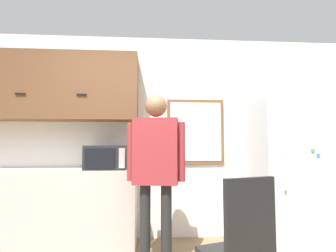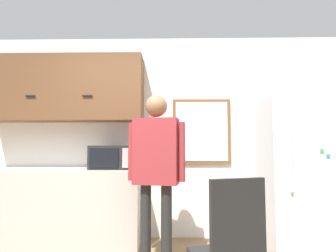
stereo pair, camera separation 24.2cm
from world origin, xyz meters
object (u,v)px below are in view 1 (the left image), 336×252
(person, at_px, (156,159))
(refrigerator, at_px, (287,171))
(chair, at_px, (241,245))
(microwave, at_px, (106,157))

(person, height_order, refrigerator, refrigerator)
(person, height_order, chair, person)
(person, distance_m, chair, 1.22)
(person, relative_size, chair, 1.73)
(refrigerator, height_order, chair, refrigerator)
(microwave, distance_m, chair, 1.92)
(chair, bearing_deg, refrigerator, -144.63)
(person, bearing_deg, chair, -50.23)
(microwave, relative_size, refrigerator, 0.27)
(refrigerator, distance_m, chair, 1.82)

